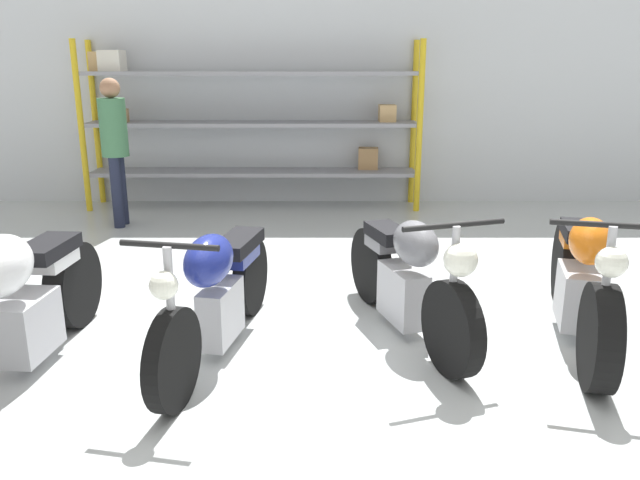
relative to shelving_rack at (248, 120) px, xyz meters
name	(u,v)px	position (x,y,z in m)	size (l,w,h in m)	color
ground_plane	(320,351)	(0.99, -4.58, -1.19)	(30.00, 30.00, 0.00)	#B2B7B7
back_wall	(321,73)	(0.99, 0.36, 0.61)	(30.00, 0.08, 3.60)	silver
shelving_rack	(248,120)	(0.00, 0.00, 0.00)	(4.54, 0.63, 2.24)	gold
motorcycle_white	(21,305)	(-0.93, -4.86, -0.73)	(0.57, 2.16, 1.07)	black
motorcycle_blue	(220,290)	(0.31, -4.58, -0.73)	(0.69, 2.07, 1.00)	black
motorcycle_grey	(410,277)	(1.65, -4.27, -0.75)	(0.89, 1.93, 1.01)	black
motorcycle_orange	(585,282)	(2.89, -4.35, -0.76)	(0.85, 2.17, 1.05)	black
person_browsing	(117,140)	(-1.46, -1.07, -0.14)	(0.32, 0.32, 1.78)	#1E2338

